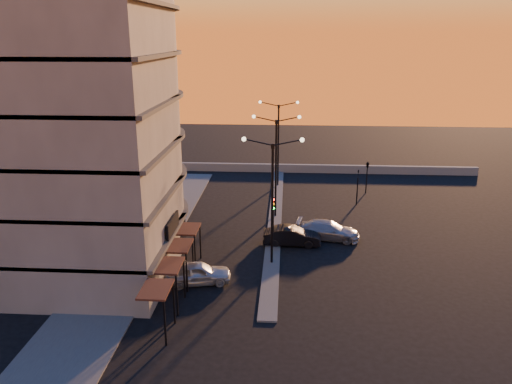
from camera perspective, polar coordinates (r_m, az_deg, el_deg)
The scene contains 14 objects.
ground at distance 37.39m, azimuth 1.80°, elevation -8.17°, with size 120.00×120.00×0.00m, color black.
sidewalk_west at distance 42.57m, azimuth -12.34°, elevation -5.19°, with size 5.00×40.00×0.12m, color #4E4E4C.
median at distance 46.58m, azimuth 2.22°, elevation -2.78°, with size 1.20×36.00×0.12m, color #4E4E4C.
parapet at distance 61.72m, azimuth 4.48°, elevation 2.71°, with size 44.00×0.50×1.00m, color gray.
building at distance 37.15m, azimuth -20.48°, elevation 9.80°, with size 14.35×17.08×25.00m.
streetlamp_near at distance 35.33m, azimuth 1.88°, elevation 0.03°, with size 4.32×0.32×9.51m.
streetlamp_mid at distance 44.96m, azimuth 2.30°, elevation 3.85°, with size 4.32×0.32×9.51m.
streetlamp_far at distance 54.73m, azimuth 2.57°, elevation 6.31°, with size 4.32×0.32×9.51m.
traffic_light_main at distance 38.91m, azimuth 1.98°, elevation -2.50°, with size 0.28×0.44×4.25m.
signal_east_a at distance 50.26m, azimuth 11.52°, elevation 0.65°, with size 0.13×0.16×3.60m.
signal_east_b at distance 53.99m, azimuth 12.63°, elevation 3.03°, with size 0.42×1.99×3.60m.
car_hatchback at distance 34.52m, azimuth -6.73°, elevation -9.16°, with size 1.82×4.52×1.54m, color #B5B9BD.
car_sedan at distance 40.34m, azimuth 4.12°, elevation -5.04°, with size 1.61×4.60×1.52m, color black.
car_wagon at distance 41.84m, azimuth 8.23°, elevation -4.34°, with size 2.12×5.22×1.51m, color #9D9FA5.
Camera 1 is at (0.99, -33.69, 16.18)m, focal length 35.00 mm.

